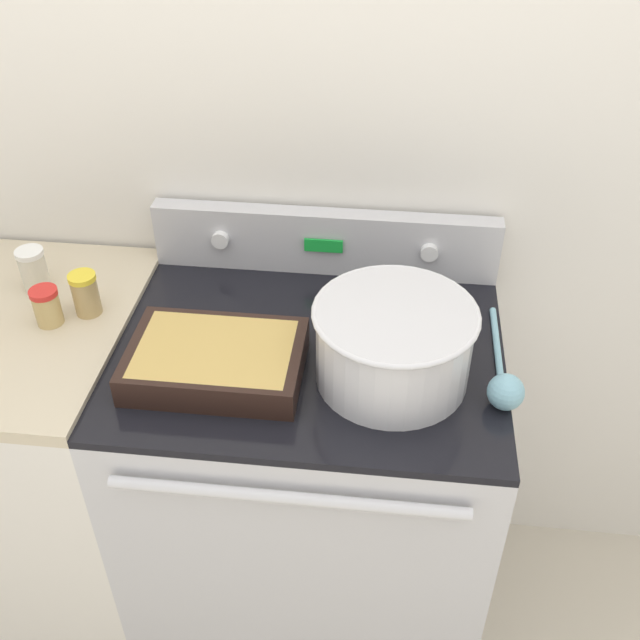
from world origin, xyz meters
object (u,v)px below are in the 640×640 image
object	(u,v)px
mixing_bowl	(394,341)
ladle	(505,386)
spice_jar_red_cap	(47,306)
spice_jar_white_cap	(34,269)
casserole_dish	(216,359)
spice_jar_yellow_cap	(85,294)

from	to	relation	value
mixing_bowl	ladle	xyz separation A→B (m)	(0.22, -0.04, -0.06)
spice_jar_red_cap	spice_jar_white_cap	bearing A→B (deg)	123.47
mixing_bowl	spice_jar_red_cap	distance (m)	0.75
mixing_bowl	spice_jar_red_cap	size ratio (longest dim) A/B	3.74
casserole_dish	spice_jar_yellow_cap	distance (m)	0.36
spice_jar_white_cap	mixing_bowl	bearing A→B (deg)	-13.76
ladle	spice_jar_red_cap	world-z (taller)	spice_jar_red_cap
ladle	spice_jar_white_cap	world-z (taller)	spice_jar_white_cap
mixing_bowl	spice_jar_red_cap	bearing A→B (deg)	173.76
ladle	spice_jar_yellow_cap	world-z (taller)	spice_jar_yellow_cap
casserole_dish	spice_jar_yellow_cap	xyz separation A→B (m)	(-0.32, 0.15, 0.03)
spice_jar_white_cap	ladle	bearing A→B (deg)	-12.91
spice_jar_red_cap	mixing_bowl	bearing A→B (deg)	-6.24
spice_jar_red_cap	spice_jar_white_cap	world-z (taller)	spice_jar_white_cap
mixing_bowl	casserole_dish	distance (m)	0.36
spice_jar_yellow_cap	spice_jar_red_cap	bearing A→B (deg)	-147.50
ladle	spice_jar_white_cap	xyz separation A→B (m)	(-1.04, 0.24, 0.03)
casserole_dish	spice_jar_white_cap	world-z (taller)	spice_jar_white_cap
ladle	spice_jar_white_cap	size ratio (longest dim) A/B	3.26
casserole_dish	spice_jar_red_cap	distance (m)	0.41
spice_jar_yellow_cap	spice_jar_red_cap	xyz separation A→B (m)	(-0.07, -0.04, -0.01)
mixing_bowl	spice_jar_yellow_cap	xyz separation A→B (m)	(-0.67, 0.13, -0.03)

